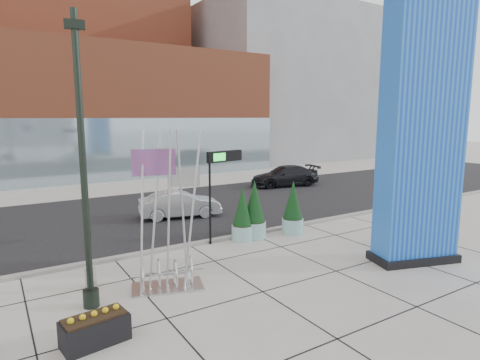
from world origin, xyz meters
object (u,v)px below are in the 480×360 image
lamp_post (85,192)px  public_art_sculpture (167,248)px  car_silver_mid (180,204)px  overhead_street_sign (224,164)px  concrete_bollard (91,277)px  blue_pylon (422,126)px

lamp_post → public_art_sculpture: (2.23, 0.05, -1.91)m
lamp_post → car_silver_mid: lamp_post is taller
overhead_street_sign → lamp_post: bearing=-164.0°
concrete_bollard → car_silver_mid: (5.75, 6.50, 0.35)m
lamp_post → overhead_street_sign: 6.67m
lamp_post → car_silver_mid: bearing=52.3°
public_art_sculpture → concrete_bollard: size_ratio=7.28×
lamp_post → public_art_sculpture: size_ratio=1.62×
public_art_sculpture → overhead_street_sign: 5.16m
lamp_post → concrete_bollard: 3.12m
lamp_post → public_art_sculpture: 2.94m
concrete_bollard → overhead_street_sign: size_ratio=0.18×
lamp_post → car_silver_mid: 10.14m
blue_pylon → public_art_sculpture: (-8.34, 2.49, -3.55)m
blue_pylon → overhead_street_sign: size_ratio=2.66×
concrete_bollard → overhead_street_sign: (5.66, 1.80, 2.89)m
concrete_bollard → overhead_street_sign: overhead_street_sign is taller
concrete_bollard → car_silver_mid: car_silver_mid is taller
public_art_sculpture → car_silver_mid: bearing=81.2°
overhead_street_sign → car_silver_mid: size_ratio=0.92×
public_art_sculpture → lamp_post: bearing=-161.5°
public_art_sculpture → car_silver_mid: 8.63m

